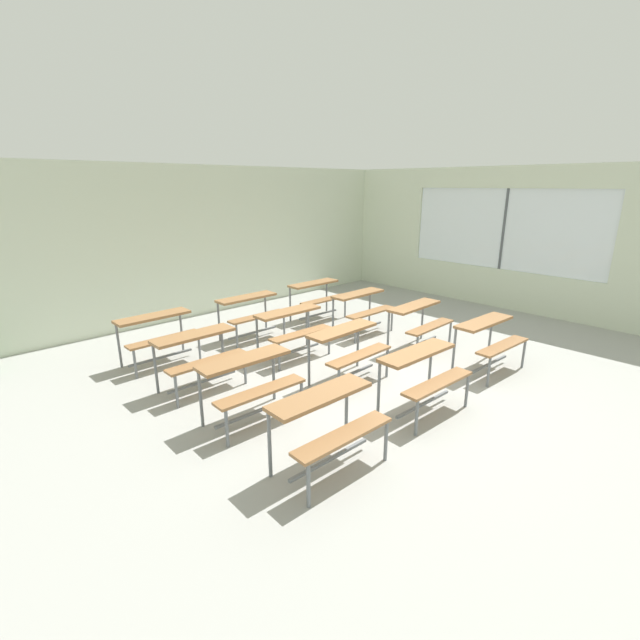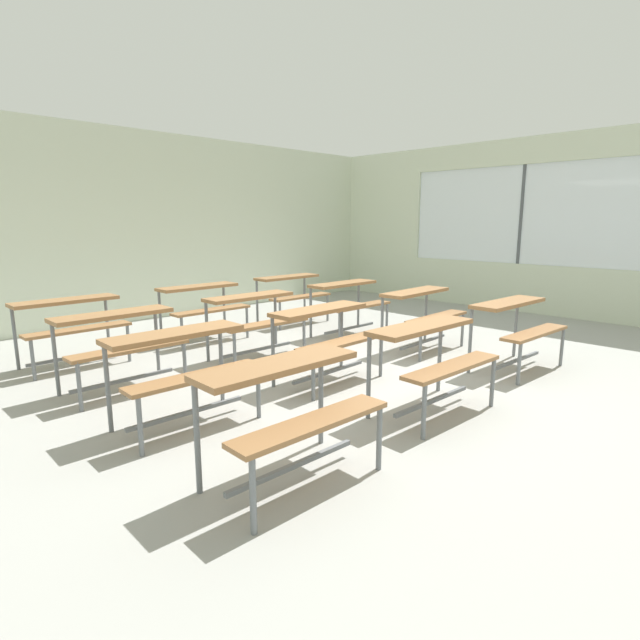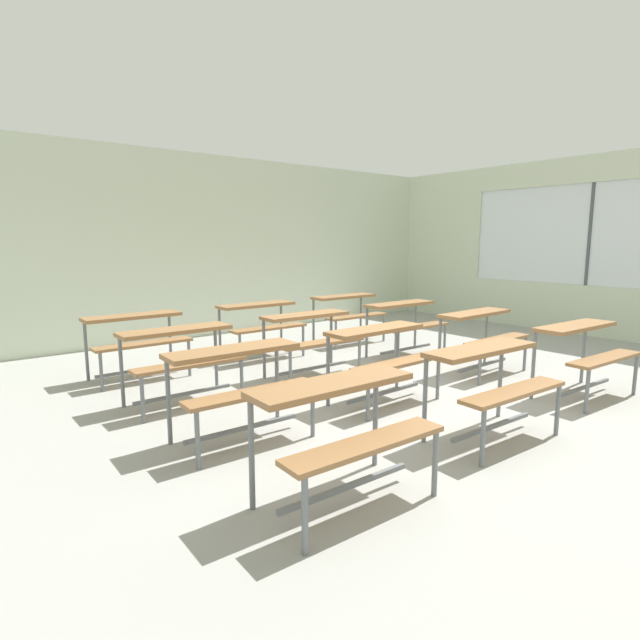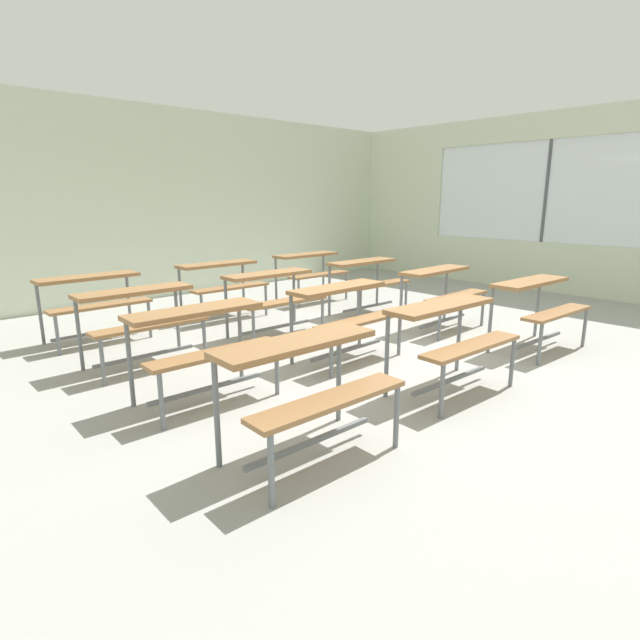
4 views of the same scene
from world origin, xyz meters
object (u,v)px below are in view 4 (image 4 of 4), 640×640
object	(u,v)px
desk_bench_r0c1	(451,326)
desk_bench_r2c2	(368,274)
desk_bench_r1c0	(202,333)
desk_bench_r2c0	(140,309)
desk_bench_r0c0	(308,371)
desk_bench_r3c1	(222,277)
desk_bench_r0c2	(539,298)
desk_bench_r3c2	(311,265)
desk_bench_r1c2	(442,284)
desk_bench_r2c1	(274,289)
desk_bench_r1c1	(346,305)
desk_bench_r3c0	(93,292)

from	to	relation	value
desk_bench_r0c1	desk_bench_r2c2	world-z (taller)	same
desk_bench_r1c0	desk_bench_r2c0	distance (m)	1.17
desk_bench_r0c0	desk_bench_r3c1	xyz separation A→B (m)	(1.66, 3.63, 0.00)
desk_bench_r0c2	desk_bench_r3c2	size ratio (longest dim) A/B	1.02
desk_bench_r0c1	desk_bench_r1c2	distance (m)	2.13
desk_bench_r3c1	desk_bench_r3c2	world-z (taller)	same
desk_bench_r2c1	desk_bench_r3c1	bearing A→B (deg)	89.04
desk_bench_r1c0	desk_bench_r1c1	size ratio (longest dim) A/B	1.01
desk_bench_r1c1	desk_bench_r2c2	distance (m)	2.12
desk_bench_r1c0	desk_bench_r3c2	bearing A→B (deg)	37.83
desk_bench_r0c1	desk_bench_r3c2	world-z (taller)	same
desk_bench_r0c2	desk_bench_r3c1	xyz separation A→B (m)	(-1.67, 3.58, 0.00)
desk_bench_r2c1	desk_bench_r0c0	bearing A→B (deg)	-122.20
desk_bench_r0c2	desk_bench_r3c1	size ratio (longest dim) A/B	1.02
desk_bench_r1c0	desk_bench_r2c0	xyz separation A→B (m)	(0.00, 1.17, 0.00)
desk_bench_r0c2	desk_bench_r2c2	xyz separation A→B (m)	(-0.04, 2.41, 0.00)
desk_bench_r1c0	desk_bench_r2c1	bearing A→B (deg)	37.69
desk_bench_r0c0	desk_bench_r0c2	world-z (taller)	same
desk_bench_r0c2	desk_bench_r3c1	bearing A→B (deg)	117.87
desk_bench_r0c2	desk_bench_r1c1	world-z (taller)	same
desk_bench_r0c0	desk_bench_r0c1	bearing A→B (deg)	2.29
desk_bench_r0c1	desk_bench_r1c1	xyz separation A→B (m)	(-0.02, 1.20, 0.00)
desk_bench_r0c1	desk_bench_r2c2	size ratio (longest dim) A/B	1.02
desk_bench_r2c1	desk_bench_r3c1	xyz separation A→B (m)	(0.05, 1.20, 0.00)
desk_bench_r3c1	desk_bench_r3c2	xyz separation A→B (m)	(1.64, 0.04, 0.00)
desk_bench_r1c2	desk_bench_r3c0	distance (m)	4.11
desk_bench_r2c1	desk_bench_r3c2	world-z (taller)	same
desk_bench_r0c0	desk_bench_r3c0	world-z (taller)	same
desk_bench_r2c2	desk_bench_r3c0	world-z (taller)	same
desk_bench_r0c2	desk_bench_r2c0	distance (m)	4.09
desk_bench_r3c0	desk_bench_r3c2	distance (m)	3.33
desk_bench_r2c0	desk_bench_r2c2	xyz separation A→B (m)	(3.30, 0.04, 0.00)
desk_bench_r3c1	desk_bench_r0c2	bearing A→B (deg)	-64.66
desk_bench_r1c1	desk_bench_r2c0	xyz separation A→B (m)	(-1.58, 1.20, 0.00)
desk_bench_r0c2	desk_bench_r1c2	bearing A→B (deg)	92.70
desk_bench_r1c0	desk_bench_r3c0	distance (m)	2.38
desk_bench_r0c1	desk_bench_r2c2	distance (m)	2.97
desk_bench_r0c1	desk_bench_r2c2	bearing A→B (deg)	57.70
desk_bench_r2c0	desk_bench_r3c1	xyz separation A→B (m)	(1.67, 1.21, 0.00)
desk_bench_r1c2	desk_bench_r3c2	bearing A→B (deg)	89.18
desk_bench_r1c2	desk_bench_r3c1	size ratio (longest dim) A/B	1.01
desk_bench_r2c1	desk_bench_r0c2	bearing A→B (deg)	-52.69
desk_bench_r3c2	desk_bench_r2c1	bearing A→B (deg)	-143.03
desk_bench_r1c0	desk_bench_r3c2	size ratio (longest dim) A/B	1.01
desk_bench_r2c0	desk_bench_r3c2	bearing A→B (deg)	20.40
desk_bench_r2c0	desk_bench_r3c2	distance (m)	3.53
desk_bench_r2c0	desk_bench_r0c2	bearing A→B (deg)	-35.58
desk_bench_r3c1	desk_bench_r1c1	bearing A→B (deg)	-91.69
desk_bench_r1c1	desk_bench_r3c1	world-z (taller)	same
desk_bench_r1c0	desk_bench_r3c0	bearing A→B (deg)	92.26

